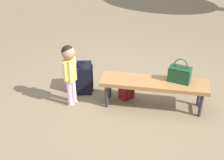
{
  "coord_description": "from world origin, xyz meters",
  "views": [
    {
      "loc": [
        -0.18,
        3.58,
        2.65
      ],
      "look_at": [
        0.22,
        -0.17,
        0.45
      ],
      "focal_mm": 46.65,
      "sensor_mm": 36.0,
      "label": 1
    }
  ],
  "objects": [
    {
      "name": "backpack_small",
      "position": [
        0.01,
        -0.39,
        0.18
      ],
      "size": [
        0.27,
        0.26,
        0.36
      ],
      "color": "maroon",
      "rests_on": "ground"
    },
    {
      "name": "backpack_large",
      "position": [
        0.73,
        -0.54,
        0.28
      ],
      "size": [
        0.32,
        0.36,
        0.56
      ],
      "color": "black",
      "rests_on": "ground"
    },
    {
      "name": "handbag",
      "position": [
        -0.77,
        -0.24,
        0.58
      ],
      "size": [
        0.36,
        0.27,
        0.37
      ],
      "color": "#1E4C2D",
      "rests_on": "park_bench"
    },
    {
      "name": "child_standing",
      "position": [
        0.85,
        -0.14,
        0.66
      ],
      "size": [
        0.2,
        0.25,
        0.99
      ],
      "color": "#E5B2C6",
      "rests_on": "ground"
    },
    {
      "name": "ground_plane",
      "position": [
        0.0,
        0.0,
        0.0
      ],
      "size": [
        40.0,
        40.0,
        0.0
      ],
      "primitive_type": "plane",
      "color": "#7F6B51",
      "rests_on": "ground"
    },
    {
      "name": "park_bench",
      "position": [
        -0.41,
        -0.2,
        0.39
      ],
      "size": [
        1.62,
        0.5,
        0.45
      ],
      "color": "#9E6B3D",
      "rests_on": "ground"
    }
  ]
}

